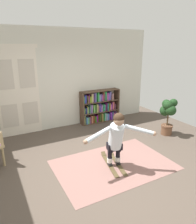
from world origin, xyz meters
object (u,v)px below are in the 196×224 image
skis_pair (113,163)px  person_skier (116,136)px  potted_plant (168,113)px  bookshelf (99,107)px

skis_pair → person_skier: size_ratio=0.70×
potted_plant → person_skier: size_ratio=0.73×
potted_plant → person_skier: 2.32m
bookshelf → skis_pair: bearing=-112.2°
bookshelf → skis_pair: (-0.99, -2.42, -0.47)m
bookshelf → skis_pair: 2.66m
potted_plant → skis_pair: size_ratio=1.05×
bookshelf → potted_plant: size_ratio=1.27×
bookshelf → person_skier: size_ratio=0.93×
potted_plant → skis_pair: (-2.15, -0.62, -0.62)m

